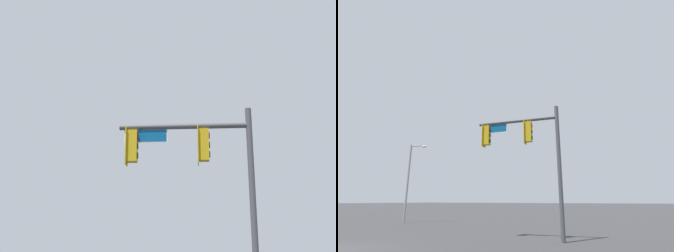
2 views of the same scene
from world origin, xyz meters
TOP-DOWN VIEW (x-y plane):
  - signal_pole_near at (-5.72, -6.59)m, footprint 4.48×1.14m

SIDE VIEW (x-z plane):
  - signal_pole_near at x=-5.72m, z-range 1.45..8.17m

